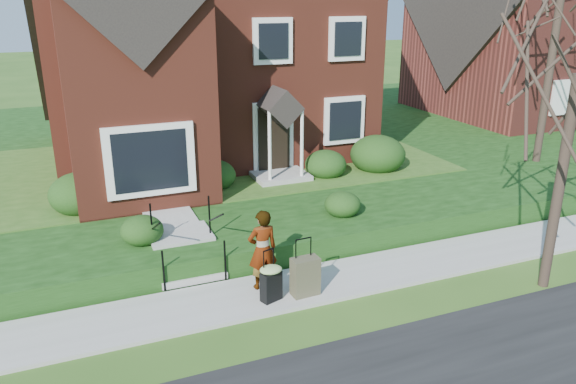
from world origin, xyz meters
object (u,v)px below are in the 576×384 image
front_steps (185,249)px  woman (263,250)px  suitcase_olive (305,276)px  suitcase_black (271,281)px

front_steps → woman: woman is taller
woman → suitcase_olive: size_ratio=1.42×
suitcase_black → woman: bearing=68.0°
front_steps → suitcase_black: (1.25, -2.18, 0.03)m
front_steps → suitcase_olive: front_steps is taller
front_steps → suitcase_olive: bearing=-48.4°
suitcase_black → suitcase_olive: size_ratio=0.90×
suitcase_olive → woman: bearing=135.7°
suitcase_black → suitcase_olive: suitcase_olive is taller
woman → suitcase_olive: 1.02m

